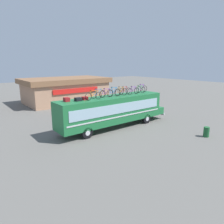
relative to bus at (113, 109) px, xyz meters
The scene contains 16 objects.
ground_plane 1.93m from the bus, behind, with size 120.00×120.00×0.00m, color #605E59.
bus is the anchor object (origin of this frame).
luggage_bag_1 5.18m from the bus, behind, with size 0.45×0.49×0.35m, color maroon.
luggage_bag_2 4.29m from the bus, behind, with size 0.55×0.49×0.30m, color black.
luggage_bag_3 3.57m from the bus, behind, with size 0.48×0.44×0.29m, color maroon.
rooftop_bicycle_1 3.16m from the bus, behind, with size 1.79×0.44×0.91m.
rooftop_bicycle_2 2.42m from the bus, behind, with size 1.74×0.44×0.92m.
rooftop_bicycle_3 1.89m from the bus, behind, with size 1.71×0.44×0.90m.
rooftop_bicycle_4 1.75m from the bus, ahead, with size 1.82×0.44×0.98m.
rooftop_bicycle_5 1.98m from the bus, ahead, with size 1.70×0.44×0.96m.
rooftop_bicycle_6 2.56m from the bus, 11.66° to the left, with size 1.66×0.44×0.91m.
rooftop_bicycle_7 3.15m from the bus, ahead, with size 1.65×0.44×0.89m.
rooftop_bicycle_8 4.02m from the bus, ahead, with size 1.71×0.44×0.90m.
rooftop_bicycle_9 4.78m from the bus, ahead, with size 1.70×0.44×0.96m.
roadside_building 16.41m from the bus, 81.22° to the left, with size 13.79×8.20×4.07m.
trash_bin 9.01m from the bus, 56.21° to the right, with size 0.51×0.51×0.92m, color #1E592D.
Camera 1 is at (-12.60, -16.10, 6.60)m, focal length 33.08 mm.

